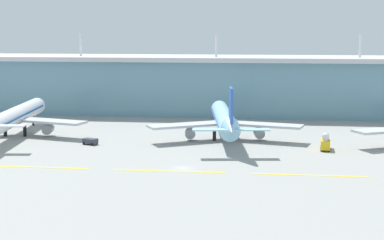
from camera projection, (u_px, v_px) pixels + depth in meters
The scene contains 9 objects.
ground_plane at pixel (183, 168), 151.17m from camera, with size 600.00×600.00×0.00m, color gray.
terminal_building at pixel (217, 85), 248.55m from camera, with size 288.00×34.00×32.71m.
airliner_near at pixel (16, 116), 197.10m from camera, with size 48.42×62.49×18.90m.
airliner_middle at pixel (224, 120), 189.51m from camera, with size 48.32×60.11×18.90m.
taxiway_stripe_mid_west at pixel (36, 167), 152.09m from camera, with size 28.00×0.70×0.04m, color yellow.
taxiway_stripe_centre at pixel (169, 171), 147.85m from camera, with size 28.00×0.70×0.04m, color yellow.
taxiway_stripe_mid_east at pixel (309, 175), 143.62m from camera, with size 28.00×0.70×0.04m, color yellow.
pushback_tug at pixel (90, 141), 182.34m from camera, with size 4.98×3.88×1.85m.
fuel_truck at pixel (325, 142), 174.00m from camera, with size 3.17×7.39×4.95m.
Camera 1 is at (20.89, -146.27, 34.25)m, focal length 56.46 mm.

